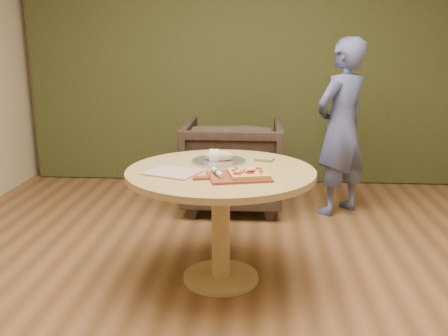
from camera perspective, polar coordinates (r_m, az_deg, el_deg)
room_shell at (r=2.57m, az=1.79°, el=11.44°), size 5.04×6.04×2.84m
curtain at (r=5.47m, az=3.02°, el=12.95°), size 4.80×0.14×2.78m
pedestal_table at (r=3.15m, az=-0.38°, el=-2.65°), size 1.19×1.19×0.75m
pizza_paddle at (r=2.93m, az=1.50°, el=-0.97°), size 0.47×0.35×0.01m
flatbread_pizza at (r=2.92m, az=2.77°, el=-0.60°), size 0.27×0.27×0.04m
cutlery_roll at (r=2.93m, az=-0.75°, el=-0.51°), size 0.10×0.19×0.03m
newspaper at (r=3.04m, az=-5.82°, el=-0.49°), size 0.37×0.34×0.01m
serving_tray at (r=3.29m, az=-0.60°, el=0.78°), size 0.36×0.36×0.02m
bread_roll at (r=3.29m, az=-0.75°, el=1.39°), size 0.19×0.09×0.09m
green_packet at (r=3.35m, az=4.66°, el=1.02°), size 0.14×0.13×0.02m
armchair at (r=4.64m, az=1.04°, el=0.96°), size 0.89×0.83×0.91m
person_standing at (r=4.55m, az=13.26°, el=4.49°), size 0.68×0.66×1.57m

